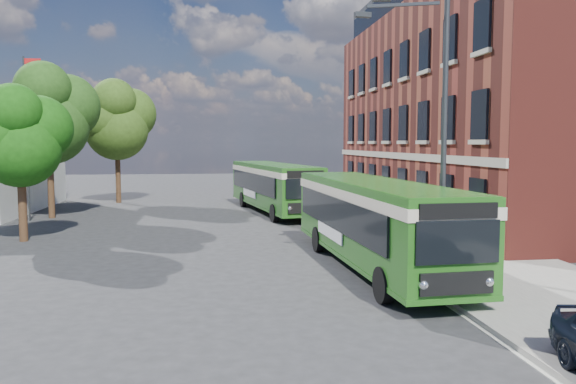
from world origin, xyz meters
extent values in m
plane|color=#252528|center=(0.00, 0.00, 0.00)|extent=(120.00, 120.00, 0.00)
cube|color=gray|center=(7.00, 8.00, 0.07)|extent=(6.00, 48.00, 0.15)
cube|color=beige|center=(3.95, 8.00, 0.01)|extent=(0.12, 48.00, 0.01)
cube|color=maroon|center=(14.00, 12.00, 6.00)|extent=(12.00, 26.00, 12.00)
cube|color=#B2AC97|center=(7.96, 12.00, 3.60)|extent=(0.12, 26.00, 0.35)
cylinder|color=#333537|center=(-12.50, 13.00, 4.50)|extent=(0.10, 0.10, 9.00)
cube|color=#B31416|center=(-12.05, 13.00, 8.60)|extent=(0.90, 0.02, 0.60)
cylinder|color=#333537|center=(5.20, -2.00, 0.15)|extent=(0.44, 0.44, 0.30)
cylinder|color=#333537|center=(5.20, -2.00, 4.50)|extent=(0.18, 0.18, 9.00)
cube|color=#333537|center=(3.96, -1.40, 8.80)|extent=(2.58, 0.46, 0.37)
cube|color=#333537|center=(2.73, -0.92, 8.55)|extent=(0.55, 0.22, 0.16)
cylinder|color=#333537|center=(5.60, -4.20, 1.25)|extent=(0.08, 0.08, 2.50)
cube|color=red|center=(5.60, -4.20, 2.35)|extent=(0.35, 0.04, 0.35)
cube|color=#205917|center=(3.20, -0.88, 1.77)|extent=(3.25, 12.06, 2.45)
cube|color=#205917|center=(3.20, -0.88, 0.50)|extent=(3.29, 12.10, 0.14)
cube|color=black|center=(1.90, -0.66, 1.90)|extent=(0.72, 10.11, 1.10)
cube|color=black|center=(4.46, -0.50, 1.90)|extent=(0.72, 10.11, 1.10)
cube|color=beige|center=(3.20, -0.88, 2.60)|extent=(3.31, 12.12, 0.32)
cube|color=#205917|center=(3.20, -0.88, 2.96)|extent=(3.14, 11.95, 0.12)
cube|color=black|center=(3.58, -6.86, 1.95)|extent=(2.15, 0.22, 1.05)
cube|color=black|center=(3.58, -6.87, 2.70)|extent=(2.00, 0.21, 0.38)
cube|color=black|center=(3.58, -6.87, 0.95)|extent=(1.90, 0.20, 0.55)
sphere|color=silver|center=(2.73, -6.91, 0.95)|extent=(0.26, 0.26, 0.26)
sphere|color=silver|center=(4.43, -6.80, 0.95)|extent=(0.26, 0.26, 0.26)
cube|color=black|center=(2.82, 5.10, 2.00)|extent=(2.00, 0.21, 0.90)
cube|color=white|center=(1.85, 0.04, 1.15)|extent=(0.24, 3.20, 0.45)
cylinder|color=black|center=(2.29, -5.11, 0.50)|extent=(0.34, 1.02, 1.00)
cylinder|color=black|center=(4.63, -4.96, 0.50)|extent=(0.34, 1.02, 1.00)
cylinder|color=black|center=(1.83, 2.20, 0.50)|extent=(0.34, 1.02, 1.00)
cylinder|color=black|center=(4.17, 2.35, 0.50)|extent=(0.34, 1.02, 1.00)
cube|color=#235B1A|center=(1.33, 15.26, 1.77)|extent=(4.62, 12.63, 2.45)
cube|color=#235B1A|center=(1.33, 15.26, 0.50)|extent=(4.66, 12.68, 0.14)
cube|color=black|center=(0.02, 15.33, 1.90)|extent=(1.92, 10.44, 1.10)
cube|color=black|center=(2.54, 15.78, 1.90)|extent=(1.92, 10.44, 1.10)
cube|color=beige|center=(1.33, 15.26, 2.60)|extent=(4.69, 12.70, 0.32)
cube|color=#235B1A|center=(1.33, 15.26, 2.96)|extent=(4.50, 12.52, 0.12)
cube|color=black|center=(2.41, 9.13, 1.95)|extent=(2.13, 0.45, 1.05)
cube|color=black|center=(2.41, 9.12, 2.70)|extent=(1.98, 0.43, 0.38)
cube|color=black|center=(2.41, 9.12, 0.95)|extent=(1.88, 0.41, 0.55)
sphere|color=silver|center=(1.57, 9.00, 0.95)|extent=(0.26, 0.26, 0.26)
sphere|color=silver|center=(3.25, 9.29, 0.95)|extent=(0.26, 0.26, 0.26)
cube|color=black|center=(0.25, 21.39, 2.00)|extent=(1.98, 0.43, 0.90)
cube|color=white|center=(-0.12, 16.02, 1.15)|extent=(0.60, 3.16, 0.45)
cylinder|color=black|center=(0.94, 10.73, 0.50)|extent=(0.45, 1.03, 1.00)
cylinder|color=black|center=(3.24, 11.14, 0.50)|extent=(0.45, 1.03, 1.00)
cylinder|color=black|center=(-0.41, 18.40, 0.50)|extent=(0.45, 1.03, 1.00)
cylinder|color=black|center=(1.89, 18.81, 0.50)|extent=(0.45, 1.03, 1.00)
imported|color=black|center=(4.60, -3.10, 0.96)|extent=(0.69, 0.59, 1.61)
imported|color=black|center=(5.01, -2.40, 0.98)|extent=(0.85, 0.68, 1.67)
cylinder|color=#392715|center=(-10.60, 6.18, 1.46)|extent=(0.36, 0.36, 2.91)
sphere|color=#14470C|center=(-10.60, 6.18, 4.10)|extent=(3.44, 3.44, 3.44)
sphere|color=#14470C|center=(-9.94, 6.71, 4.96)|extent=(2.91, 2.91, 2.91)
sphere|color=#14470C|center=(-11.20, 5.72, 4.63)|extent=(2.65, 2.65, 2.65)
sphere|color=#14470C|center=(-10.60, 5.52, 5.63)|extent=(2.38, 2.38, 2.38)
cylinder|color=#392715|center=(-11.62, 14.07, 1.88)|extent=(0.36, 0.36, 3.77)
sphere|color=#214314|center=(-11.62, 14.07, 5.31)|extent=(4.45, 4.45, 4.45)
sphere|color=#214314|center=(-10.76, 14.76, 6.42)|extent=(3.77, 3.77, 3.77)
sphere|color=#214314|center=(-12.39, 13.47, 5.99)|extent=(3.42, 3.42, 3.42)
sphere|color=#214314|center=(-11.62, 13.22, 7.28)|extent=(3.08, 3.08, 3.08)
cylinder|color=#392715|center=(-9.24, 22.12, 1.88)|extent=(0.36, 0.36, 3.76)
sphere|color=#2D4915|center=(-9.24, 22.12, 5.30)|extent=(4.45, 4.45, 4.45)
sphere|color=#2D4915|center=(-8.38, 22.80, 6.41)|extent=(3.76, 3.76, 3.76)
sphere|color=#2D4915|center=(-10.01, 21.52, 5.98)|extent=(3.42, 3.42, 3.42)
sphere|color=#2D4915|center=(-9.24, 21.26, 7.27)|extent=(3.08, 3.08, 3.08)
camera|label=1|loc=(-2.10, -19.48, 4.31)|focal=35.00mm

